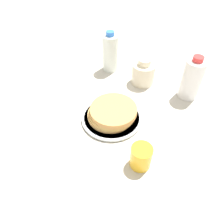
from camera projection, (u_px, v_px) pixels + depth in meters
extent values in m
plane|color=#BCB7AD|center=(109.00, 118.00, 0.81)|extent=(4.00, 4.00, 0.00)
cylinder|color=silver|center=(112.00, 117.00, 0.80)|extent=(0.20, 0.20, 0.01)
cylinder|color=silver|center=(112.00, 117.00, 0.80)|extent=(0.22, 0.22, 0.01)
cylinder|color=tan|center=(110.00, 116.00, 0.79)|extent=(0.17, 0.17, 0.01)
cylinder|color=tan|center=(112.00, 114.00, 0.78)|extent=(0.17, 0.17, 0.01)
cylinder|color=tan|center=(114.00, 109.00, 0.77)|extent=(0.17, 0.17, 0.02)
cylinder|color=yellow|center=(141.00, 157.00, 0.65)|extent=(0.06, 0.06, 0.08)
cylinder|color=beige|center=(143.00, 74.00, 0.93)|extent=(0.10, 0.10, 0.09)
cylinder|color=beige|center=(145.00, 62.00, 0.89)|extent=(0.05, 0.05, 0.03)
cylinder|color=white|center=(192.00, 79.00, 0.84)|extent=(0.08, 0.08, 0.16)
cylinder|color=red|center=(198.00, 59.00, 0.78)|extent=(0.04, 0.04, 0.02)
cylinder|color=silver|center=(110.00, 53.00, 0.98)|extent=(0.07, 0.07, 0.17)
cylinder|color=blue|center=(110.00, 33.00, 0.91)|extent=(0.04, 0.04, 0.02)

